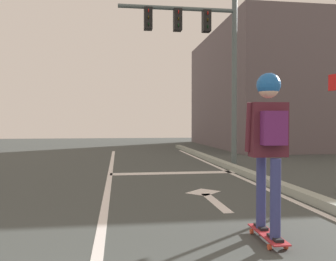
% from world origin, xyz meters
% --- Properties ---
extents(lane_line_center, '(0.12, 20.00, 0.01)m').
position_xyz_m(lane_line_center, '(0.32, 6.00, 0.00)').
color(lane_line_center, silver).
rests_on(lane_line_center, ground).
extents(lane_line_curbside, '(0.12, 20.00, 0.01)m').
position_xyz_m(lane_line_curbside, '(3.41, 6.00, 0.00)').
color(lane_line_curbside, silver).
rests_on(lane_line_curbside, ground).
extents(stop_bar, '(3.24, 0.40, 0.01)m').
position_xyz_m(stop_bar, '(1.94, 8.65, 0.00)').
color(stop_bar, silver).
rests_on(stop_bar, ground).
extents(lane_arrow_stem, '(0.16, 1.40, 0.01)m').
position_xyz_m(lane_arrow_stem, '(2.11, 5.24, 0.00)').
color(lane_arrow_stem, silver).
rests_on(lane_arrow_stem, ground).
extents(lane_arrow_head, '(0.71, 0.71, 0.01)m').
position_xyz_m(lane_arrow_head, '(2.11, 6.09, 0.00)').
color(lane_arrow_head, silver).
rests_on(lane_arrow_head, ground).
extents(curb_strip, '(0.24, 24.00, 0.14)m').
position_xyz_m(curb_strip, '(3.66, 6.00, 0.07)').
color(curb_strip, '#959F94').
rests_on(curb_strip, ground).
extents(skateboard, '(0.22, 0.77, 0.09)m').
position_xyz_m(skateboard, '(2.15, 3.33, 0.07)').
color(skateboard, '#B32B32').
rests_on(skateboard, ground).
extents(skater, '(0.48, 0.64, 1.76)m').
position_xyz_m(skater, '(2.15, 3.32, 1.22)').
color(skater, navy).
rests_on(skater, skateboard).
extents(traffic_signal_mast, '(3.63, 0.34, 5.22)m').
position_xyz_m(traffic_signal_mast, '(3.06, 10.15, 3.69)').
color(traffic_signal_mast, slate).
rests_on(traffic_signal_mast, ground).
extents(building_block, '(13.67, 10.38, 6.19)m').
position_xyz_m(building_block, '(12.40, 18.34, 3.10)').
color(building_block, '#64585D').
rests_on(building_block, ground).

